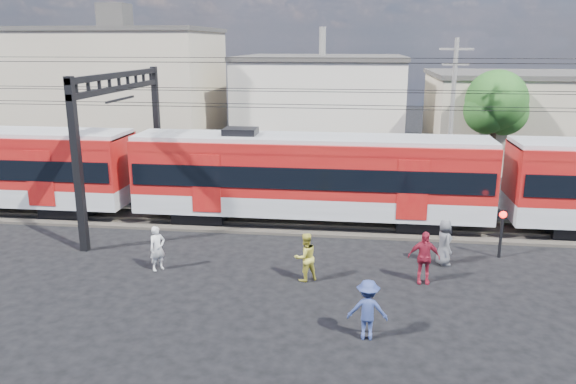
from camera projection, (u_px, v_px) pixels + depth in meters
name	position (u px, v px, depth m)	size (l,w,h in m)	color
ground	(324.00, 302.00, 18.38)	(120.00, 120.00, 0.00)	black
track_bed	(335.00, 224.00, 26.04)	(70.00, 3.40, 0.12)	#2D2823
rail_near	(334.00, 227.00, 25.29)	(70.00, 0.12, 0.12)	#59544C
rail_far	(336.00, 217.00, 26.72)	(70.00, 0.12, 0.12)	#59544C
commuter_train	(315.00, 175.00, 25.55)	(50.30, 3.08, 4.17)	black
catenary	(149.00, 112.00, 25.79)	(70.00, 9.30, 7.52)	black
building_west	(120.00, 92.00, 42.27)	(14.28, 10.20, 9.30)	gray
building_midwest	(322.00, 104.00, 43.57)	(12.24, 12.24, 7.30)	beige
building_mideast	(549.00, 118.00, 38.87)	(16.32, 10.20, 6.30)	gray
utility_pole_mid	(452.00, 112.00, 30.86)	(1.80, 0.24, 8.50)	slate
tree_near	(499.00, 105.00, 33.41)	(3.82, 3.64, 6.72)	#382619
pedestrian_a	(157.00, 248.00, 20.80)	(0.61, 0.40, 1.69)	silver
pedestrian_b	(305.00, 257.00, 19.85)	(0.86, 0.67, 1.76)	gold
pedestrian_c	(368.00, 310.00, 15.90)	(1.15, 0.66, 1.78)	navy
pedestrian_d	(424.00, 257.00, 19.64)	(1.11, 0.46, 1.89)	maroon
pedestrian_e	(444.00, 242.00, 21.28)	(0.87, 0.57, 1.78)	#48494D
crossing_signal	(502.00, 225.00, 21.85)	(0.28, 0.28, 1.96)	black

